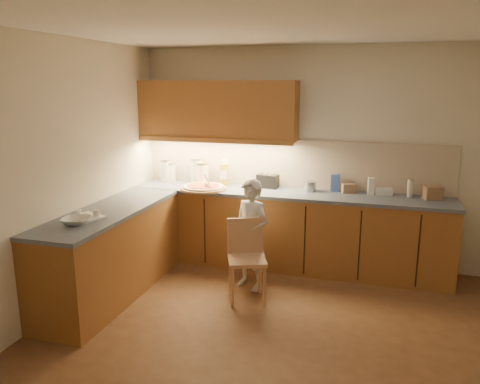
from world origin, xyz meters
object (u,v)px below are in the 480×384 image
at_px(oil_jug, 224,174).
at_px(child, 251,235).
at_px(toaster, 268,181).
at_px(wooden_chair, 246,254).
at_px(pizza_on_board, 203,187).

bearing_deg(oil_jug, child, -56.34).
distance_m(child, toaster, 0.98).
distance_m(wooden_chair, oil_jug, 1.40).
bearing_deg(toaster, wooden_chair, -77.51).
relative_size(wooden_chair, oil_jug, 2.57).
distance_m(pizza_on_board, toaster, 0.79).
bearing_deg(oil_jug, toaster, 1.34).
bearing_deg(oil_jug, pizza_on_board, -118.51).
relative_size(child, toaster, 4.35).
height_order(pizza_on_board, toaster, pizza_on_board).
bearing_deg(wooden_chair, toaster, 70.96).
xyz_separation_m(child, toaster, (-0.03, 0.89, 0.41)).
height_order(child, wooden_chair, child).
distance_m(pizza_on_board, wooden_chair, 1.21).
xyz_separation_m(wooden_chair, oil_jug, (-0.60, 1.12, 0.59)).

